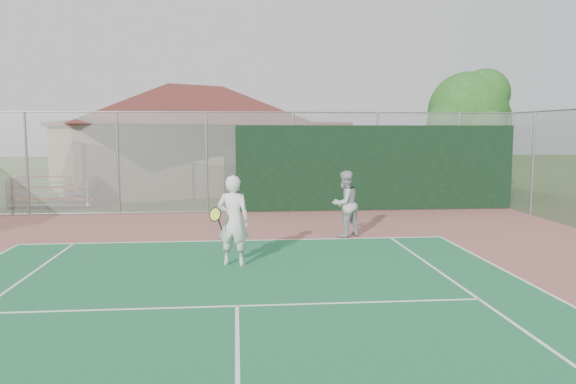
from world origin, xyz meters
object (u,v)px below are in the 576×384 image
object	(u,v)px
clubhouse	(193,128)
bleachers	(56,191)
tree	(470,114)
player_grey_back	(345,205)
player_white_front	(233,221)

from	to	relation	value
clubhouse	bleachers	world-z (taller)	clubhouse
clubhouse	bleachers	xyz separation A→B (m)	(-4.69, -6.21, -2.39)
clubhouse	bleachers	size ratio (longest dim) A/B	5.16
bleachers	tree	distance (m)	16.80
clubhouse	player_grey_back	distance (m)	14.31
player_white_front	player_grey_back	xyz separation A→B (m)	(2.99, 2.95, -0.07)
player_grey_back	bleachers	bearing A→B (deg)	-70.42
bleachers	player_grey_back	size ratio (longest dim) A/B	1.76
bleachers	player_grey_back	world-z (taller)	player_grey_back
clubhouse	player_white_front	bearing A→B (deg)	-106.62
tree	player_grey_back	size ratio (longest dim) A/B	3.03
bleachers	player_white_front	world-z (taller)	player_white_front
clubhouse	player_grey_back	size ratio (longest dim) A/B	9.06
tree	clubhouse	bearing A→B (deg)	155.91
player_white_front	player_grey_back	bearing A→B (deg)	-118.02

